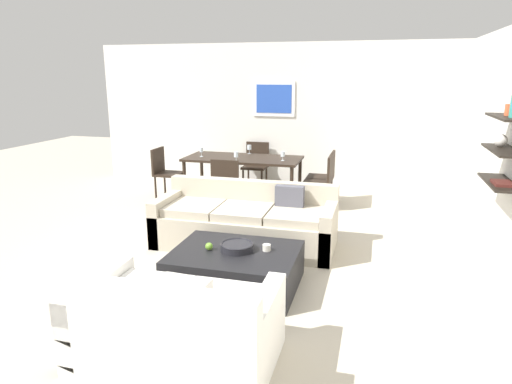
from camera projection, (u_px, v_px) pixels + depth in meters
name	position (u px, v px, depth m)	size (l,w,h in m)	color
ground_plane	(238.00, 254.00, 5.55)	(18.00, 18.00, 0.00)	#BCB29E
back_wall_unit	(309.00, 118.00, 8.44)	(8.40, 0.09, 2.70)	silver
sofa_beige	(246.00, 223.00, 5.79)	(2.26, 0.90, 0.78)	#B2A893
loveseat_white	(176.00, 327.00, 3.42)	(1.49, 0.90, 0.78)	white
coffee_table	(235.00, 268.00, 4.70)	(1.28, 0.99, 0.38)	black
decorative_bowl	(237.00, 246.00, 4.66)	(0.34, 0.34, 0.08)	black
candle_jar	(267.00, 248.00, 4.65)	(0.08, 0.08, 0.07)	silver
apple_on_coffee_table	(209.00, 246.00, 4.67)	(0.08, 0.08, 0.08)	#669E2D
dining_table	(243.00, 161.00, 7.81)	(1.97, 0.91, 0.75)	black
dining_chair_right_far	(325.00, 173.00, 7.70)	(0.44, 0.44, 0.88)	black
dining_chair_right_near	(322.00, 179.00, 7.32)	(0.44, 0.44, 0.88)	black
dining_chair_head	(256.00, 162.00, 8.66)	(0.44, 0.44, 0.88)	black
dining_chair_foot	(227.00, 183.00, 7.05)	(0.44, 0.44, 0.88)	black
dining_chair_left_near	(164.00, 169.00, 8.02)	(0.44, 0.44, 0.88)	black
wine_glass_left_near	(201.00, 150.00, 7.84)	(0.06, 0.06, 0.16)	silver
wine_glass_foot	(236.00, 155.00, 7.40)	(0.07, 0.07, 0.16)	silver
wine_glass_head	(249.00, 148.00, 8.14)	(0.07, 0.07, 0.16)	silver
wine_glass_right_near	(283.00, 154.00, 7.48)	(0.07, 0.07, 0.15)	silver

